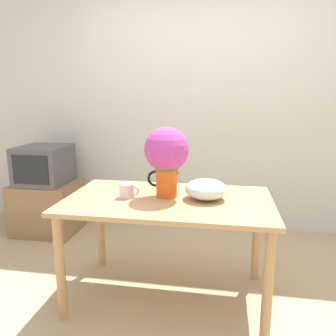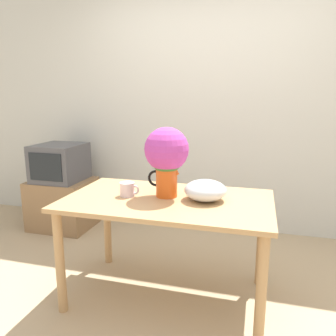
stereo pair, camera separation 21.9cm
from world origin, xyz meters
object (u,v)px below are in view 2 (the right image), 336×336
at_px(flower_vase, 167,155).
at_px(tv_set, 60,162).
at_px(coffee_mug, 128,189).
at_px(white_bowl, 205,190).

relative_size(flower_vase, tv_set, 0.95).
xyz_separation_m(coffee_mug, tv_set, (-1.16, 0.95, -0.06)).
bearing_deg(tv_set, flower_vase, -32.03).
xyz_separation_m(coffee_mug, white_bowl, (0.53, 0.05, 0.02)).
bearing_deg(white_bowl, coffee_mug, -174.53).
xyz_separation_m(flower_vase, coffee_mug, (-0.26, -0.06, -0.24)).
relative_size(flower_vase, white_bowl, 1.70).
bearing_deg(white_bowl, tv_set, 151.88).
relative_size(coffee_mug, white_bowl, 0.49).
xyz_separation_m(white_bowl, tv_set, (-1.69, 0.90, -0.08)).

